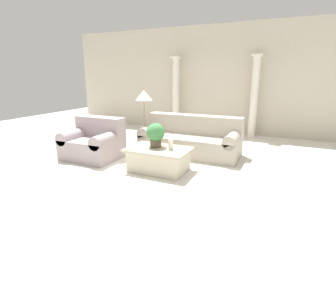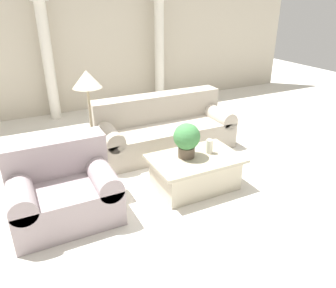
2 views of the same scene
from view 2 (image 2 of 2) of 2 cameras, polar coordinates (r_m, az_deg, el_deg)
The scene contains 10 objects.
ground_plane at distance 4.77m, azimuth 0.57°, elevation -4.80°, with size 16.00×16.00×0.00m, color silver.
wall_back at distance 7.42m, azimuth -12.19°, elevation 18.27°, with size 10.00×0.06×3.20m.
sofa_long at distance 5.36m, azimuth -0.83°, elevation 2.67°, with size 2.20×0.92×0.86m.
loveseat at distance 3.92m, azimuth -17.93°, elevation -7.22°, with size 1.14×0.92×0.86m.
coffee_table at distance 4.32m, azimuth 4.69°, elevation -4.84°, with size 1.16×0.76×0.44m.
potted_plant at distance 4.12m, azimuth 3.28°, elevation 0.94°, with size 0.34×0.34×0.45m.
pillar_candle at distance 4.31m, azimuth 7.23°, elevation -0.43°, with size 0.09×0.09×0.19m.
floor_lamp at distance 4.69m, azimuth -13.90°, elevation 10.10°, with size 0.40×0.40×1.41m.
column_left at distance 6.95m, azimuth -20.17°, elevation 13.46°, with size 0.30×0.30×2.30m.
column_right at distance 7.61m, azimuth -1.52°, elevation 15.72°, with size 0.30×0.30×2.30m.
Camera 2 is at (-1.91, -3.70, 2.33)m, focal length 35.00 mm.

